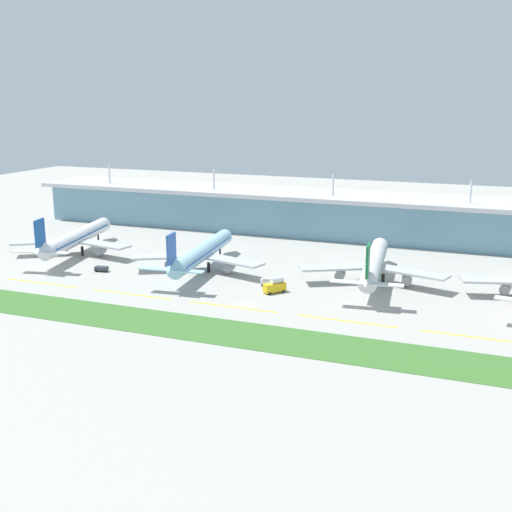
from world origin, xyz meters
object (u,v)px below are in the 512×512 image
object	(u,v)px
airliner_nearest	(75,238)
airliner_near_middle	(201,253)
pushback_tug	(101,269)
fuel_truck	(275,286)
baggage_cart	(266,282)
airliner_far_middle	(374,264)

from	to	relation	value
airliner_nearest	airliner_near_middle	distance (m)	56.19
airliner_nearest	pushback_tug	bearing A→B (deg)	-37.06
fuel_truck	baggage_cart	world-z (taller)	fuel_truck
airliner_nearest	fuel_truck	xyz separation A→B (m)	(89.00, -19.41, -4.19)
airliner_nearest	pushback_tug	xyz separation A→B (m)	(23.78, -17.96, -5.35)
airliner_far_middle	fuel_truck	size ratio (longest dim) A/B	8.67
airliner_nearest	fuel_truck	world-z (taller)	airliner_nearest
airliner_near_middle	airliner_far_middle	xyz separation A→B (m)	(59.53, 6.89, -0.00)
airliner_near_middle	pushback_tug	size ratio (longest dim) A/B	13.55
airliner_far_middle	baggage_cart	xyz separation A→B (m)	(-31.73, -16.06, -5.18)
airliner_nearest	baggage_cart	distance (m)	85.05
airliner_far_middle	pushback_tug	xyz separation A→B (m)	(-91.78, -20.58, -5.35)
fuel_truck	airliner_nearest	bearing A→B (deg)	167.70
airliner_near_middle	pushback_tug	bearing A→B (deg)	-156.98
baggage_cart	airliner_nearest	bearing A→B (deg)	170.89
airliner_far_middle	pushback_tug	bearing A→B (deg)	-167.36
airliner_near_middle	fuel_truck	world-z (taller)	airliner_near_middle
fuel_truck	pushback_tug	bearing A→B (deg)	178.73
baggage_cart	pushback_tug	world-z (taller)	baggage_cart
airliner_nearest	airliner_far_middle	size ratio (longest dim) A/B	1.01
airliner_nearest	fuel_truck	bearing A→B (deg)	-12.30
airliner_near_middle	airliner_far_middle	bearing A→B (deg)	6.60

